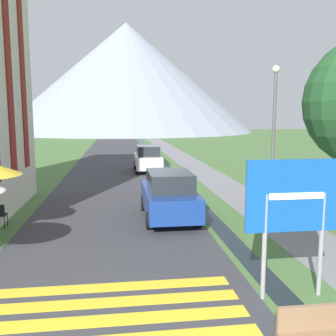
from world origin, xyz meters
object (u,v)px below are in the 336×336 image
Objects in this scene: parked_car_near at (169,195)px; cafe_chair_far_right at (0,214)px; road_sign at (295,207)px; parked_car_far at (148,158)px; streetlamp at (274,130)px.

parked_car_near is 4.97× the size of cafe_chair_far_right.
road_sign is 6.82m from parked_car_near.
parked_car_far reaches higher than cafe_chair_far_right.
parked_car_near is 1.05× the size of parked_car_far.
road_sign reaches higher than parked_car_far.
parked_car_near is 4.65m from streetlamp.
parked_car_far is 0.70× the size of streetlamp.
cafe_chair_far_right is at bearing -115.89° from parked_car_far.
parked_car_far is (-1.60, 18.73, -1.09)m from road_sign.
parked_car_far is (0.16, 12.23, -0.00)m from parked_car_near.
cafe_chair_far_right is (-5.99, -0.45, -0.40)m from parked_car_near.
road_sign is at bearing -85.11° from parked_car_far.
parked_car_near is 6.02m from cafe_chair_far_right.
road_sign reaches higher than cafe_chair_far_right.
parked_car_near is at bearing 177.32° from streetlamp.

